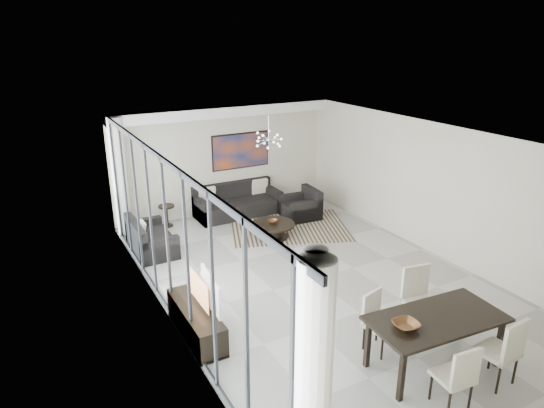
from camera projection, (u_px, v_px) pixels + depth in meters
room_shell at (336, 207)px, 9.50m from camera, size 6.00×9.00×2.90m
window_wall at (172, 239)px, 7.99m from camera, size 0.37×8.95×2.90m
soffit at (225, 112)px, 12.40m from camera, size 5.98×0.40×0.26m
painting at (241, 151)px, 13.14m from camera, size 1.68×0.04×0.98m
chandelier at (269, 139)px, 11.19m from camera, size 0.66×0.66×0.71m
rug at (289, 227)px, 12.34m from camera, size 3.49×3.11×0.01m
coffee_table at (273, 229)px, 11.66m from camera, size 1.05×1.05×0.37m
bowl_coffee at (273, 221)px, 11.61m from camera, size 0.27×0.27×0.08m
sofa_main at (237, 204)px, 13.12m from camera, size 2.29×0.94×0.83m
loveseat at (150, 241)px, 10.91m from camera, size 0.85×1.50×0.75m
armchair at (302, 208)px, 12.92m from camera, size 0.94×0.99×0.78m
side_table at (167, 212)px, 12.28m from camera, size 0.41×0.41×0.56m
tv_console at (196, 321)px, 7.87m from camera, size 0.46×1.63×0.51m
television at (205, 292)px, 7.72m from camera, size 0.21×0.96×0.55m
dining_table at (436, 322)px, 6.97m from camera, size 2.07×1.15×0.83m
dining_chair_sw at (459, 374)px, 6.21m from camera, size 0.49×0.49×0.97m
dining_chair_se at (505, 348)px, 6.63m from camera, size 0.52×0.52×1.07m
dining_chair_nw at (376, 317)px, 7.47m from camera, size 0.53×0.53×0.95m
dining_chair_ne at (418, 294)px, 7.97m from camera, size 0.57×0.57×1.09m
bowl_dining at (406, 325)px, 6.68m from camera, size 0.38×0.38×0.09m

